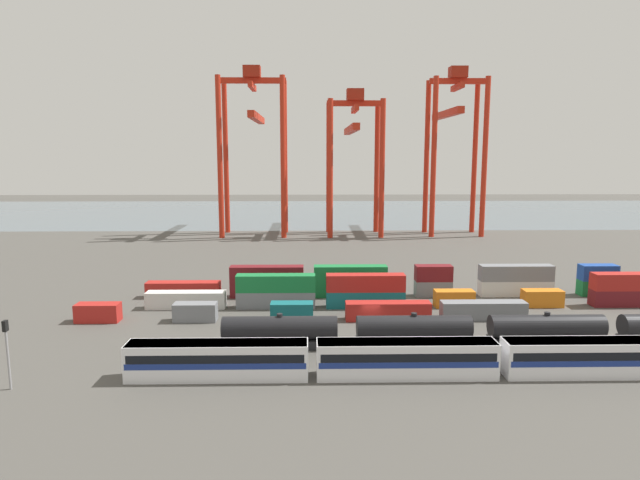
{
  "coord_description": "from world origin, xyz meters",
  "views": [
    {
      "loc": [
        -8.6,
        -73.42,
        23.34
      ],
      "look_at": [
        -6.56,
        32.72,
        6.73
      ],
      "focal_mm": 30.61,
      "sensor_mm": 36.0,
      "label": 1
    }
  ],
  "objects_px": {
    "passenger_train": "(406,357)",
    "shipping_container_11": "(542,298)",
    "shipping_container_19": "(350,289)",
    "gantry_crane_central": "(354,146)",
    "gantry_crane_west": "(254,135)",
    "freight_tank_row": "(480,330)",
    "shipping_container_10": "(454,299)",
    "gantry_crane_east": "(454,135)",
    "signal_mast": "(7,345)",
    "shipping_container_2": "(292,311)",
    "shipping_container_12": "(630,298)"
  },
  "relations": [
    {
      "from": "freight_tank_row",
      "to": "shipping_container_2",
      "type": "distance_m",
      "value": 25.98
    },
    {
      "from": "shipping_container_2",
      "to": "signal_mast",
      "type": "bearing_deg",
      "value": -140.62
    },
    {
      "from": "shipping_container_2",
      "to": "shipping_container_10",
      "type": "relative_size",
      "value": 1.0
    },
    {
      "from": "shipping_container_12",
      "to": "gantry_crane_east",
      "type": "bearing_deg",
      "value": 95.48
    },
    {
      "from": "gantry_crane_west",
      "to": "shipping_container_12",
      "type": "bearing_deg",
      "value": -50.52
    },
    {
      "from": "freight_tank_row",
      "to": "signal_mast",
      "type": "xyz_separation_m",
      "value": [
        -51.06,
        -11.56,
        2.68
      ]
    },
    {
      "from": "gantry_crane_central",
      "to": "shipping_container_11",
      "type": "bearing_deg",
      "value": -74.13
    },
    {
      "from": "gantry_crane_west",
      "to": "signal_mast",
      "type": "bearing_deg",
      "value": -97.28
    },
    {
      "from": "shipping_container_10",
      "to": "gantry_crane_central",
      "type": "relative_size",
      "value": 0.14
    },
    {
      "from": "freight_tank_row",
      "to": "gantry_crane_central",
      "type": "relative_size",
      "value": 1.51
    },
    {
      "from": "shipping_container_11",
      "to": "gantry_crane_central",
      "type": "distance_m",
      "value": 88.03
    },
    {
      "from": "passenger_train",
      "to": "freight_tank_row",
      "type": "distance_m",
      "value": 14.07
    },
    {
      "from": "freight_tank_row",
      "to": "shipping_container_10",
      "type": "xyz_separation_m",
      "value": [
        1.45,
        17.65,
        -0.71
      ]
    },
    {
      "from": "passenger_train",
      "to": "shipping_container_19",
      "type": "height_order",
      "value": "passenger_train"
    },
    {
      "from": "shipping_container_2",
      "to": "gantry_crane_west",
      "type": "relative_size",
      "value": 0.13
    },
    {
      "from": "passenger_train",
      "to": "shipping_container_11",
      "type": "relative_size",
      "value": 9.75
    },
    {
      "from": "freight_tank_row",
      "to": "gantry_crane_west",
      "type": "xyz_separation_m",
      "value": [
        -37.07,
        97.92,
        27.13
      ]
    },
    {
      "from": "passenger_train",
      "to": "shipping_container_12",
      "type": "distance_m",
      "value": 47.94
    },
    {
      "from": "passenger_train",
      "to": "signal_mast",
      "type": "height_order",
      "value": "signal_mast"
    },
    {
      "from": "signal_mast",
      "to": "shipping_container_12",
      "type": "relative_size",
      "value": 0.59
    },
    {
      "from": "freight_tank_row",
      "to": "gantry_crane_west",
      "type": "relative_size",
      "value": 1.31
    },
    {
      "from": "shipping_container_10",
      "to": "gantry_crane_east",
      "type": "height_order",
      "value": "gantry_crane_east"
    },
    {
      "from": "gantry_crane_east",
      "to": "shipping_container_11",
      "type": "bearing_deg",
      "value": -94.38
    },
    {
      "from": "freight_tank_row",
      "to": "shipping_container_11",
      "type": "relative_size",
      "value": 10.46
    },
    {
      "from": "shipping_container_11",
      "to": "gantry_crane_central",
      "type": "height_order",
      "value": "gantry_crane_central"
    },
    {
      "from": "gantry_crane_east",
      "to": "signal_mast",
      "type": "bearing_deg",
      "value": -123.56
    },
    {
      "from": "gantry_crane_west",
      "to": "gantry_crane_central",
      "type": "bearing_deg",
      "value": 1.96
    },
    {
      "from": "shipping_container_12",
      "to": "gantry_crane_central",
      "type": "bearing_deg",
      "value": 114.42
    },
    {
      "from": "shipping_container_2",
      "to": "gantry_crane_east",
      "type": "relative_size",
      "value": 0.13
    },
    {
      "from": "shipping_container_11",
      "to": "shipping_container_19",
      "type": "xyz_separation_m",
      "value": [
        -29.43,
        6.57,
        0.0
      ]
    },
    {
      "from": "signal_mast",
      "to": "gantry_crane_west",
      "type": "bearing_deg",
      "value": 82.72
    },
    {
      "from": "shipping_container_19",
      "to": "passenger_train",
      "type": "bearing_deg",
      "value": -84.06
    },
    {
      "from": "passenger_train",
      "to": "gantry_crane_west",
      "type": "height_order",
      "value": "gantry_crane_west"
    },
    {
      "from": "freight_tank_row",
      "to": "gantry_crane_central",
      "type": "distance_m",
      "value": 102.09
    },
    {
      "from": "shipping_container_10",
      "to": "freight_tank_row",
      "type": "bearing_deg",
      "value": -94.7
    },
    {
      "from": "passenger_train",
      "to": "shipping_container_19",
      "type": "xyz_separation_m",
      "value": [
        -3.47,
        33.34,
        -0.84
      ]
    },
    {
      "from": "shipping_container_2",
      "to": "passenger_train",
      "type": "bearing_deg",
      "value": -57.69
    },
    {
      "from": "shipping_container_2",
      "to": "shipping_container_19",
      "type": "bearing_deg",
      "value": 54.72
    },
    {
      "from": "shipping_container_19",
      "to": "gantry_crane_east",
      "type": "height_order",
      "value": "gantry_crane_east"
    },
    {
      "from": "shipping_container_2",
      "to": "gantry_crane_west",
      "type": "distance_m",
      "value": 92.2
    },
    {
      "from": "shipping_container_19",
      "to": "gantry_crane_west",
      "type": "relative_size",
      "value": 0.25
    },
    {
      "from": "freight_tank_row",
      "to": "shipping_container_11",
      "type": "distance_m",
      "value": 23.34
    },
    {
      "from": "shipping_container_12",
      "to": "shipping_container_19",
      "type": "relative_size",
      "value": 1.0
    },
    {
      "from": "freight_tank_row",
      "to": "shipping_container_10",
      "type": "relative_size",
      "value": 10.46
    },
    {
      "from": "signal_mast",
      "to": "shipping_container_2",
      "type": "xyz_separation_m",
      "value": [
        27.58,
        22.64,
        -3.39
      ]
    },
    {
      "from": "gantry_crane_west",
      "to": "shipping_container_19",
      "type": "bearing_deg",
      "value": -72.74
    },
    {
      "from": "freight_tank_row",
      "to": "shipping_container_19",
      "type": "bearing_deg",
      "value": 120.34
    },
    {
      "from": "passenger_train",
      "to": "gantry_crane_west",
      "type": "bearing_deg",
      "value": 103.84
    },
    {
      "from": "shipping_container_19",
      "to": "gantry_crane_central",
      "type": "distance_m",
      "value": 78.93
    },
    {
      "from": "passenger_train",
      "to": "shipping_container_2",
      "type": "distance_m",
      "value": 23.91
    }
  ]
}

